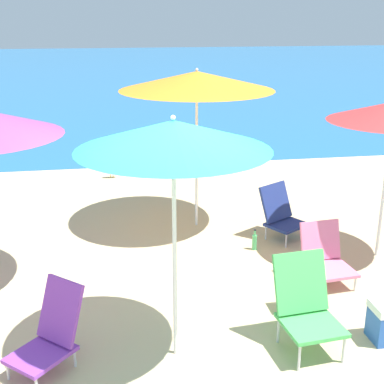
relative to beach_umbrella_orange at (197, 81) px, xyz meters
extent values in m
plane|color=#C6B284|center=(-0.57, -2.86, -2.06)|extent=(60.00, 60.00, 0.00)
cube|color=#23669E|center=(-0.57, 23.29, -2.06)|extent=(60.00, 40.00, 0.01)
cylinder|color=white|center=(2.08, -1.39, -1.21)|extent=(0.04, 0.04, 1.72)
cylinder|color=white|center=(0.00, 0.00, -1.09)|extent=(0.04, 0.04, 1.94)
cone|color=orange|center=(0.00, 0.00, 0.00)|extent=(2.09, 2.09, 0.25)
sphere|color=white|center=(0.00, 0.00, 0.15)|extent=(0.04, 0.04, 0.04)
cylinder|color=white|center=(-0.72, -3.01, -1.12)|extent=(0.04, 0.04, 1.88)
cone|color=teal|center=(-0.72, -3.01, -0.06)|extent=(1.58, 1.58, 0.24)
sphere|color=white|center=(-0.72, -3.01, 0.08)|extent=(0.04, 0.04, 0.04)
cylinder|color=silver|center=(0.99, -2.25, -1.98)|extent=(0.02, 0.02, 0.17)
cylinder|color=silver|center=(1.39, -2.21, -1.98)|extent=(0.02, 0.02, 0.17)
cylinder|color=silver|center=(0.94, -1.82, -1.98)|extent=(0.02, 0.02, 0.17)
cylinder|color=silver|center=(1.35, -1.78, -1.98)|extent=(0.02, 0.02, 0.17)
cube|color=pink|center=(1.17, -2.02, -1.87)|extent=(0.52, 0.56, 0.04)
cube|color=pink|center=(1.14, -1.76, -1.63)|extent=(0.49, 0.20, 0.44)
cylinder|color=silver|center=(1.02, -0.98, -1.97)|extent=(0.02, 0.02, 0.20)
cylinder|color=silver|center=(1.37, -0.76, -1.97)|extent=(0.02, 0.02, 0.20)
cylinder|color=silver|center=(0.84, -0.68, -1.97)|extent=(0.02, 0.02, 0.20)
cylinder|color=silver|center=(1.19, -0.46, -1.97)|extent=(0.02, 0.02, 0.20)
cube|color=navy|center=(1.11, -0.72, -1.85)|extent=(0.63, 0.61, 0.04)
cube|color=navy|center=(1.00, -0.54, -1.58)|extent=(0.53, 0.44, 0.48)
cylinder|color=silver|center=(-2.15, -3.15, -1.98)|extent=(0.02, 0.02, 0.17)
cylinder|color=silver|center=(-1.86, -2.83, -1.98)|extent=(0.02, 0.02, 0.17)
cylinder|color=silver|center=(-1.60, -3.07, -1.98)|extent=(0.02, 0.02, 0.17)
cube|color=purple|center=(-1.88, -3.11, -1.88)|extent=(0.64, 0.65, 0.04)
cube|color=purple|center=(-1.71, -2.92, -1.59)|extent=(0.45, 0.44, 0.53)
cylinder|color=silver|center=(0.29, -3.44, -1.93)|extent=(0.02, 0.02, 0.26)
cylinder|color=silver|center=(0.71, -3.39, -1.93)|extent=(0.02, 0.02, 0.26)
cylinder|color=silver|center=(0.24, -3.01, -1.93)|extent=(0.02, 0.02, 0.26)
cylinder|color=silver|center=(0.67, -2.96, -1.93)|extent=(0.02, 0.02, 0.26)
cube|color=#47B756|center=(0.48, -3.20, -1.78)|extent=(0.55, 0.56, 0.04)
cube|color=#47B756|center=(0.45, -2.95, -1.49)|extent=(0.52, 0.27, 0.54)
cube|color=#47B756|center=(0.67, -2.51, -1.85)|extent=(0.30, 0.24, 0.43)
cube|color=#47B756|center=(0.67, -2.64, -1.93)|extent=(0.21, 0.03, 0.19)
cylinder|color=#4CB266|center=(0.59, -0.97, -1.96)|extent=(0.06, 0.06, 0.20)
cylinder|color=#4CB266|center=(0.59, -0.97, -1.83)|extent=(0.03, 0.03, 0.07)
cylinder|color=black|center=(0.59, -0.97, -1.79)|extent=(0.03, 0.03, 0.02)
cylinder|color=gold|center=(-1.18, 2.58, -2.03)|extent=(0.01, 0.01, 0.07)
cylinder|color=gold|center=(-1.13, 2.58, -2.03)|extent=(0.01, 0.01, 0.07)
ellipsoid|color=white|center=(-1.15, 2.58, -1.93)|extent=(0.26, 0.11, 0.13)
sphere|color=white|center=(-1.05, 2.58, -1.87)|extent=(0.07, 0.07, 0.07)
camera|label=1|loc=(-1.25, -7.10, 0.84)|focal=50.00mm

